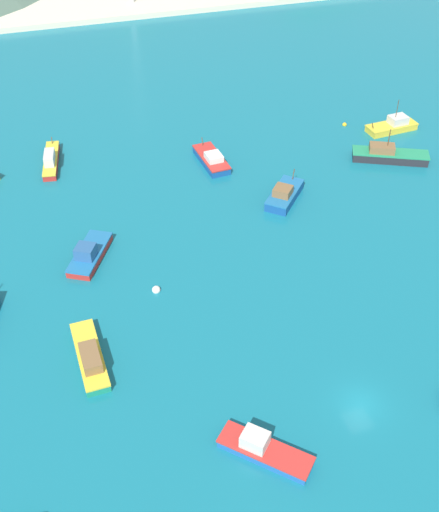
{
  "coord_description": "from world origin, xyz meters",
  "views": [
    {
      "loc": [
        -23.88,
        -31.9,
        49.3
      ],
      "look_at": [
        -6.99,
        23.0,
        1.86
      ],
      "focal_mm": 44.63,
      "sensor_mm": 36.0,
      "label": 1
    }
  ],
  "objects_px": {
    "fishing_boat_8": "(90,357)",
    "fishing_boat_13": "(263,449)",
    "fishing_boat_9": "(212,159)",
    "fishing_boat_12": "(89,254)",
    "fishing_boat_10": "(389,155)",
    "fishing_boat_7": "(51,160)",
    "fishing_boat_1": "(284,194)",
    "fishing_boat_3": "(393,126)",
    "buoy_1": "(156,290)",
    "buoy_0": "(345,125)"
  },
  "relations": [
    {
      "from": "fishing_boat_1",
      "to": "fishing_boat_9",
      "type": "bearing_deg",
      "value": 119.34
    },
    {
      "from": "fishing_boat_1",
      "to": "buoy_1",
      "type": "height_order",
      "value": "fishing_boat_1"
    },
    {
      "from": "fishing_boat_3",
      "to": "fishing_boat_8",
      "type": "height_order",
      "value": "fishing_boat_3"
    },
    {
      "from": "fishing_boat_1",
      "to": "fishing_boat_7",
      "type": "xyz_separation_m",
      "value": [
        -29.4,
        18.54,
        -0.02
      ]
    },
    {
      "from": "fishing_boat_7",
      "to": "fishing_boat_13",
      "type": "height_order",
      "value": "fishing_boat_7"
    },
    {
      "from": "fishing_boat_13",
      "to": "buoy_0",
      "type": "height_order",
      "value": "fishing_boat_13"
    },
    {
      "from": "fishing_boat_3",
      "to": "fishing_boat_7",
      "type": "bearing_deg",
      "value": 174.32
    },
    {
      "from": "fishing_boat_12",
      "to": "fishing_boat_10",
      "type": "bearing_deg",
      "value": 12.38
    },
    {
      "from": "fishing_boat_10",
      "to": "buoy_1",
      "type": "bearing_deg",
      "value": -155.45
    },
    {
      "from": "fishing_boat_9",
      "to": "fishing_boat_12",
      "type": "xyz_separation_m",
      "value": [
        -20.42,
        -16.84,
        0.07
      ]
    },
    {
      "from": "fishing_boat_7",
      "to": "buoy_1",
      "type": "height_order",
      "value": "fishing_boat_7"
    },
    {
      "from": "buoy_0",
      "to": "buoy_1",
      "type": "distance_m",
      "value": 48.24
    },
    {
      "from": "fishing_boat_3",
      "to": "fishing_boat_9",
      "type": "height_order",
      "value": "fishing_boat_3"
    },
    {
      "from": "fishing_boat_8",
      "to": "fishing_boat_13",
      "type": "xyz_separation_m",
      "value": [
        12.98,
        -15.07,
        -0.07
      ]
    },
    {
      "from": "fishing_boat_9",
      "to": "buoy_0",
      "type": "relative_size",
      "value": 12.12
    },
    {
      "from": "fishing_boat_8",
      "to": "fishing_boat_12",
      "type": "bearing_deg",
      "value": 82.23
    },
    {
      "from": "fishing_boat_1",
      "to": "fishing_boat_7",
      "type": "relative_size",
      "value": 0.77
    },
    {
      "from": "buoy_1",
      "to": "fishing_boat_10",
      "type": "bearing_deg",
      "value": 24.55
    },
    {
      "from": "fishing_boat_1",
      "to": "buoy_0",
      "type": "height_order",
      "value": "fishing_boat_1"
    },
    {
      "from": "fishing_boat_9",
      "to": "fishing_boat_10",
      "type": "bearing_deg",
      "value": -14.96
    },
    {
      "from": "fishing_boat_10",
      "to": "fishing_boat_13",
      "type": "height_order",
      "value": "fishing_boat_10"
    },
    {
      "from": "fishing_boat_8",
      "to": "buoy_1",
      "type": "bearing_deg",
      "value": 44.25
    },
    {
      "from": "fishing_boat_9",
      "to": "fishing_boat_12",
      "type": "height_order",
      "value": "fishing_boat_12"
    },
    {
      "from": "fishing_boat_9",
      "to": "buoy_0",
      "type": "distance_m",
      "value": 24.5
    },
    {
      "from": "fishing_boat_3",
      "to": "fishing_boat_8",
      "type": "xyz_separation_m",
      "value": [
        -53.21,
        -34.49,
        -0.0
      ]
    },
    {
      "from": "fishing_boat_12",
      "to": "fishing_boat_13",
      "type": "bearing_deg",
      "value": -71.13
    },
    {
      "from": "fishing_boat_12",
      "to": "fishing_boat_9",
      "type": "bearing_deg",
      "value": 39.51
    },
    {
      "from": "fishing_boat_13",
      "to": "fishing_boat_7",
      "type": "bearing_deg",
      "value": 103.34
    },
    {
      "from": "fishing_boat_3",
      "to": "buoy_1",
      "type": "distance_m",
      "value": 51.59
    },
    {
      "from": "fishing_boat_8",
      "to": "fishing_boat_13",
      "type": "height_order",
      "value": "fishing_boat_13"
    },
    {
      "from": "buoy_1",
      "to": "buoy_0",
      "type": "bearing_deg",
      "value": 38.12
    },
    {
      "from": "fishing_boat_9",
      "to": "fishing_boat_13",
      "type": "height_order",
      "value": "fishing_boat_13"
    },
    {
      "from": "fishing_boat_10",
      "to": "fishing_boat_12",
      "type": "bearing_deg",
      "value": -167.62
    },
    {
      "from": "fishing_boat_1",
      "to": "fishing_boat_7",
      "type": "height_order",
      "value": "fishing_boat_1"
    },
    {
      "from": "fishing_boat_8",
      "to": "fishing_boat_10",
      "type": "distance_m",
      "value": 54.83
    },
    {
      "from": "fishing_boat_8",
      "to": "fishing_boat_13",
      "type": "distance_m",
      "value": 19.89
    },
    {
      "from": "buoy_0",
      "to": "fishing_boat_8",
      "type": "bearing_deg",
      "value": -140.65
    },
    {
      "from": "fishing_boat_1",
      "to": "fishing_boat_3",
      "type": "distance_m",
      "value": 27.26
    },
    {
      "from": "fishing_boat_8",
      "to": "buoy_0",
      "type": "height_order",
      "value": "fishing_boat_8"
    },
    {
      "from": "fishing_boat_1",
      "to": "fishing_boat_3",
      "type": "relative_size",
      "value": 0.92
    },
    {
      "from": "fishing_boat_3",
      "to": "fishing_boat_10",
      "type": "bearing_deg",
      "value": -122.67
    },
    {
      "from": "fishing_boat_3",
      "to": "buoy_0",
      "type": "relative_size",
      "value": 12.02
    },
    {
      "from": "buoy_1",
      "to": "fishing_boat_8",
      "type": "bearing_deg",
      "value": -135.75
    },
    {
      "from": "fishing_boat_9",
      "to": "buoy_1",
      "type": "relative_size",
      "value": 8.67
    },
    {
      "from": "fishing_boat_1",
      "to": "fishing_boat_9",
      "type": "height_order",
      "value": "fishing_boat_1"
    },
    {
      "from": "fishing_boat_8",
      "to": "fishing_boat_9",
      "type": "bearing_deg",
      "value": 55.7
    },
    {
      "from": "fishing_boat_10",
      "to": "fishing_boat_12",
      "type": "height_order",
      "value": "fishing_boat_10"
    },
    {
      "from": "fishing_boat_7",
      "to": "fishing_boat_9",
      "type": "bearing_deg",
      "value": -16.18
    },
    {
      "from": "fishing_boat_3",
      "to": "buoy_0",
      "type": "height_order",
      "value": "fishing_boat_3"
    },
    {
      "from": "fishing_boat_7",
      "to": "fishing_boat_13",
      "type": "distance_m",
      "value": 56.39
    }
  ]
}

